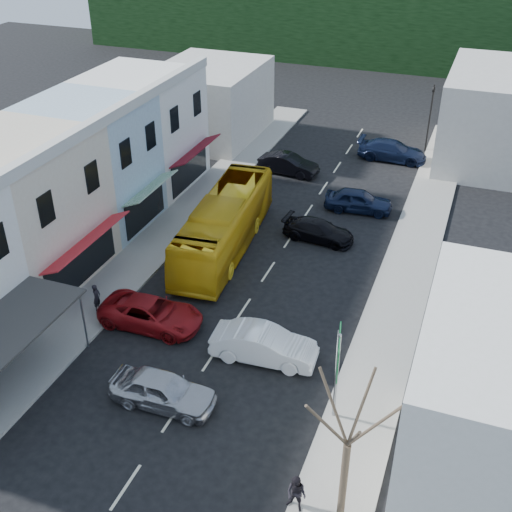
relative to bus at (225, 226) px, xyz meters
The scene contains 19 objects.
ground 10.31m from the bus, 70.75° to the right, with size 120.00×120.00×0.00m, color black.
sidewalk_left 4.41m from the bus, behind, with size 3.00×52.00×0.15m, color gray.
sidewalk_right 10.97m from the bus, ahead, with size 3.00×52.00×0.15m, color gray.
shopfront_row 10.53m from the bus, 153.17° to the right, with size 8.25×30.00×8.00m.
distant_block_left 19.46m from the bus, 116.44° to the left, with size 8.00×10.00×6.00m, color #B7B2A8.
distant_block_right 25.01m from the bus, 54.83° to the left, with size 8.00×12.00×7.00m, color #B7B2A8.
bus is the anchor object (origin of this frame).
car_silver 13.50m from the bus, 78.51° to the right, with size 1.80×4.40×1.40m, color #B7B7BC.
car_white 10.59m from the bus, 57.19° to the right, with size 1.80×4.40×1.40m, color white.
car_red 8.46m from the bus, 93.33° to the right, with size 1.90×4.60×1.40m, color maroon.
car_black_near 5.91m from the bus, 30.54° to the left, with size 1.84×4.50×1.40m, color black.
car_navy_mid 10.12m from the bus, 50.01° to the left, with size 1.80×4.40×1.40m, color #0F1832.
car_black_far 11.98m from the bus, 89.30° to the left, with size 1.80×4.40×1.40m, color black.
car_navy_far 18.75m from the bus, 68.00° to the left, with size 1.84×4.50×1.40m, color #0F1832.
pedestrian_left 9.16m from the bus, 113.61° to the right, with size 0.60×0.40×1.70m, color black.
pedestrian_right 19.04m from the bus, 59.50° to the right, with size 0.70×0.44×1.70m, color black.
direction_sign 15.03m from the bus, 49.48° to the right, with size 0.63×2.00×4.44m, color #0F5326, non-canonical shape.
street_tree 19.71m from the bus, 55.06° to the right, with size 2.76×2.76×7.37m, color #392E23, non-canonical shape.
traffic_signal 22.29m from the bus, 65.39° to the left, with size 0.78×1.19×5.48m, color black, non-canonical shape.
Camera 1 is at (10.21, -21.33, 19.95)m, focal length 45.00 mm.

